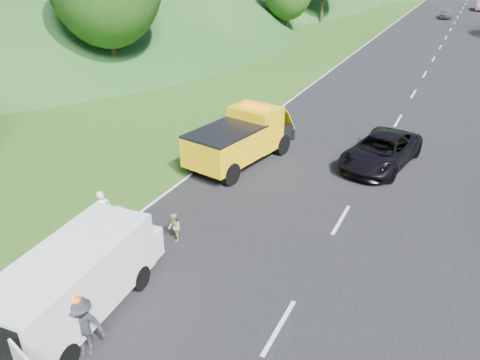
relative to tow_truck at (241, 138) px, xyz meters
The scene contains 11 objects.
ground 7.46m from the tow_truck, 70.14° to the right, with size 320.00×320.00×0.00m, color #38661E.
road_surface 33.56m from the tow_truck, 80.56° to the left, with size 14.00×200.00×0.02m, color black.
tree_line_left 55.60m from the tow_truck, 107.27° to the left, with size 14.00×140.00×14.00m, color #2A5318, non-canonical shape.
tow_truck is the anchor object (origin of this frame).
white_van 10.84m from the tow_truck, 87.13° to the right, with size 3.26×6.15×2.12m.
woman 7.59m from the tow_truck, 102.99° to the right, with size 0.56×0.41×1.54m, color white.
child 6.90m from the tow_truck, 83.13° to the right, with size 0.50×0.39×1.03m, color tan.
worker 12.00m from the tow_truck, 82.30° to the right, with size 1.10×0.63×1.70m, color black.
suitcase 6.75m from the tow_truck, 104.73° to the right, with size 0.34×0.19×0.54m, color #64664C.
passing_suv 6.41m from the tow_truck, 23.54° to the left, with size 2.36×5.12×1.42m, color black.
dist_car_a 54.99m from the tow_truck, 85.72° to the left, with size 1.54×3.83×1.30m, color #414145.
Camera 1 is at (6.17, -10.70, 8.98)m, focal length 35.00 mm.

